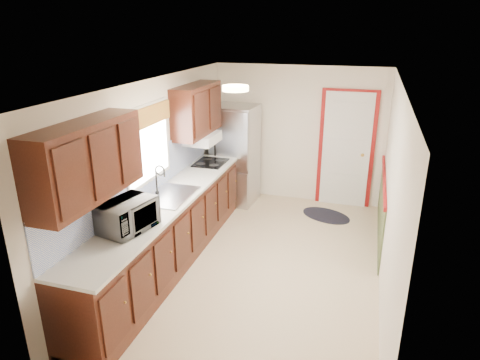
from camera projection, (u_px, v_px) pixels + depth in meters
The scene contains 8 objects.
room_shell at pixel (264, 182), 5.31m from camera, with size 3.20×5.20×2.52m.
kitchen_run at pixel (165, 208), 5.52m from camera, with size 0.63×4.00×2.20m.
back_wall_trim at pixel (353, 161), 7.13m from camera, with size 1.12×2.30×2.08m.
ceiling_fixture at pixel (235, 88), 4.81m from camera, with size 0.30×0.30×0.06m, color #FFD88C.
microwave at pixel (127, 212), 4.57m from camera, with size 0.60×0.33×0.41m, color white.
refrigerator at pixel (235, 155), 7.54m from camera, with size 0.77×0.75×1.74m.
rug at pixel (326, 215), 7.20m from camera, with size 0.84×0.54×0.01m, color black.
cooktop at pixel (211, 163), 6.86m from camera, with size 0.46×0.55×0.02m, color black.
Camera 1 is at (1.18, -4.85, 3.04)m, focal length 32.00 mm.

